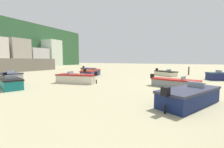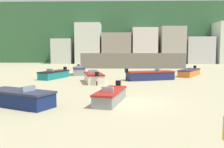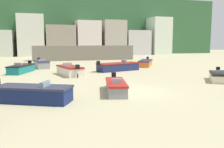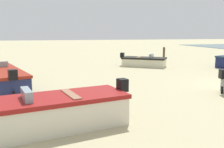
# 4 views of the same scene
# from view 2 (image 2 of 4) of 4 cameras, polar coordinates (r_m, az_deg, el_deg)

# --- Properties ---
(ground_plane) EXTENTS (160.00, 160.00, 0.00)m
(ground_plane) POSITION_cam_2_polar(r_m,az_deg,el_deg) (14.81, 4.15, -6.59)
(ground_plane) COLOR tan
(headland_hill) EXTENTS (90.00, 32.00, 15.83)m
(headland_hill) POSITION_cam_2_polar(r_m,az_deg,el_deg) (80.63, 2.10, 8.76)
(headland_hill) COLOR #305A35
(headland_hill) RESTS_ON ground
(harbor_pier) EXTENTS (18.48, 2.40, 2.70)m
(harbor_pier) POSITION_cam_2_polar(r_m,az_deg,el_deg) (44.58, 4.77, 3.10)
(harbor_pier) COLOR #6F685B
(harbor_pier) RESTS_ON ground
(townhouse_far_left) EXTENTS (4.80, 6.38, 6.06)m
(townhouse_far_left) POSITION_cam_2_polar(r_m,az_deg,el_deg) (63.23, -11.17, 5.18)
(townhouse_far_left) COLOR beige
(townhouse_far_left) RESTS_ON ground
(townhouse_left) EXTENTS (6.03, 6.85, 9.83)m
(townhouse_left) POSITION_cam_2_polar(r_m,az_deg,el_deg) (62.39, -5.39, 6.99)
(townhouse_left) COLOR silver
(townhouse_left) RESTS_ON ground
(townhouse_centre_left) EXTENTS (7.06, 5.50, 7.45)m
(townhouse_centre_left) POSITION_cam_2_polar(r_m,az_deg,el_deg) (61.24, 1.02, 5.93)
(townhouse_centre_left) COLOR gray
(townhouse_centre_left) RESTS_ON ground
(townhouse_centre) EXTENTS (5.93, 6.82, 8.68)m
(townhouse_centre) POSITION_cam_2_polar(r_m,az_deg,el_deg) (62.22, 7.41, 6.44)
(townhouse_centre) COLOR silver
(townhouse_centre) RESTS_ON ground
(townhouse_centre_right) EXTENTS (5.78, 6.00, 8.95)m
(townhouse_centre_right) POSITION_cam_2_polar(r_m,az_deg,el_deg) (62.85, 13.62, 6.45)
(townhouse_centre_right) COLOR #A79F8F
(townhouse_centre_right) RESTS_ON ground
(townhouse_right) EXTENTS (6.41, 5.22, 6.46)m
(townhouse_right) POSITION_cam_2_polar(r_m,az_deg,el_deg) (64.12, 19.38, 5.17)
(townhouse_right) COLOR beige
(townhouse_right) RESTS_ON ground
(boat_teal_1) EXTENTS (2.73, 4.68, 1.18)m
(boat_teal_1) POSITION_cam_2_polar(r_m,az_deg,el_deg) (28.30, -13.21, -0.12)
(boat_teal_1) COLOR #147475
(boat_teal_1) RESTS_ON ground
(boat_grey_2) EXTENTS (2.14, 3.70, 1.26)m
(boat_grey_2) POSITION_cam_2_polar(r_m,az_deg,el_deg) (32.24, -7.66, 0.70)
(boat_grey_2) COLOR gray
(boat_grey_2) RESTS_ON ground
(boat_navy_3) EXTENTS (5.40, 3.11, 1.26)m
(boat_navy_3) POSITION_cam_2_polar(r_m,az_deg,el_deg) (26.46, 8.80, -0.33)
(boat_navy_3) COLOR navy
(boat_navy_3) RESTS_ON ground
(boat_navy_6) EXTENTS (4.39, 3.19, 1.21)m
(boat_navy_6) POSITION_cam_2_polar(r_m,az_deg,el_deg) (14.68, -20.67, -5.20)
(boat_navy_6) COLOR navy
(boat_navy_6) RESTS_ON ground
(boat_orange_7) EXTENTS (3.96, 5.33, 1.14)m
(boat_orange_7) POSITION_cam_2_polar(r_m,az_deg,el_deg) (31.99, 17.45, 0.34)
(boat_orange_7) COLOR orange
(boat_orange_7) RESTS_ON ground
(boat_cream_8) EXTENTS (2.45, 4.50, 1.24)m
(boat_cream_8) POSITION_cam_2_polar(r_m,az_deg,el_deg) (24.08, -4.25, -0.85)
(boat_cream_8) COLOR beige
(boat_cream_8) RESTS_ON ground
(boat_grey_9) EXTENTS (2.02, 4.27, 1.07)m
(boat_grey_9) POSITION_cam_2_polar(r_m,az_deg,el_deg) (14.74, -0.32, -5.08)
(boat_grey_9) COLOR gray
(boat_grey_9) RESTS_ON ground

